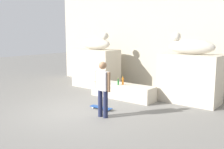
{
  "coord_description": "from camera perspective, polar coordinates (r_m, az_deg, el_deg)",
  "views": [
    {
      "loc": [
        5.67,
        -5.55,
        2.48
      ],
      "look_at": [
        0.35,
        1.27,
        1.1
      ],
      "focal_mm": 41.57,
      "sensor_mm": 36.0,
      "label": 1
    }
  ],
  "objects": [
    {
      "name": "ledge_block",
      "position": [
        9.99,
        2.34,
        -3.68
      ],
      "size": [
        2.6,
        0.7,
        0.56
      ],
      "primitive_type": "cube",
      "color": "beige",
      "rests_on": "ground_plane"
    },
    {
      "name": "bottle_green",
      "position": [
        9.74,
        1.39,
        -1.72
      ],
      "size": [
        0.06,
        0.06,
        0.26
      ],
      "color": "#1E722D",
      "rests_on": "ledge_block"
    },
    {
      "name": "ground_plane",
      "position": [
        8.32,
        -7.35,
        -8.36
      ],
      "size": [
        40.0,
        40.0,
        0.0
      ],
      "primitive_type": "plane",
      "color": "slate"
    },
    {
      "name": "statue_reclining_left",
      "position": [
        11.92,
        -3.47,
        6.86
      ],
      "size": [
        1.6,
        0.57,
        0.78
      ],
      "rotation": [
        0.0,
        0.0,
        0.0
      ],
      "color": "beige",
      "rests_on": "pedestal_left"
    },
    {
      "name": "pedestal_left",
      "position": [
        12.05,
        -3.54,
        1.37
      ],
      "size": [
        2.07,
        1.12,
        1.74
      ],
      "primitive_type": "cube",
      "color": "beige",
      "rests_on": "ground_plane"
    },
    {
      "name": "pedestal_right",
      "position": [
        9.7,
        16.78,
        -0.88
      ],
      "size": [
        2.07,
        1.12,
        1.74
      ],
      "primitive_type": "cube",
      "color": "beige",
      "rests_on": "ground_plane"
    },
    {
      "name": "bottle_orange",
      "position": [
        9.8,
        2.4,
        -1.47
      ],
      "size": [
        0.07,
        0.07,
        0.32
      ],
      "color": "orange",
      "rests_on": "ledge_block"
    },
    {
      "name": "facade_wall",
      "position": [
        11.92,
        9.75,
        11.9
      ],
      "size": [
        11.26,
        0.6,
        6.19
      ],
      "primitive_type": "cube",
      "color": "#BBB29C",
      "rests_on": "ground_plane"
    },
    {
      "name": "skater",
      "position": [
        7.63,
        -2.03,
        -2.73
      ],
      "size": [
        0.54,
        0.23,
        1.67
      ],
      "rotation": [
        0.0,
        0.0,
        0.01
      ],
      "color": "#1E233F",
      "rests_on": "ground_plane"
    },
    {
      "name": "skateboard",
      "position": [
        8.6,
        -2.43,
        -7.25
      ],
      "size": [
        0.81,
        0.23,
        0.08
      ],
      "rotation": [
        0.0,
        0.0,
        0.04
      ],
      "color": "navy",
      "rests_on": "ground_plane"
    },
    {
      "name": "statue_reclining_right",
      "position": [
        9.58,
        16.89,
        5.96
      ],
      "size": [
        1.67,
        0.8,
        0.78
      ],
      "rotation": [
        0.0,
        0.0,
        3.29
      ],
      "color": "beige",
      "rests_on": "pedestal_right"
    }
  ]
}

